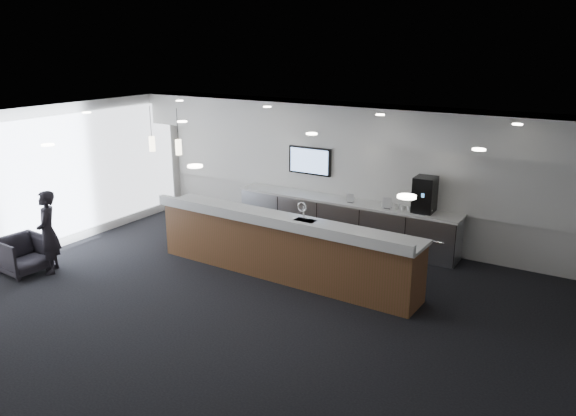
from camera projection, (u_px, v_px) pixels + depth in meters
The scene contains 26 objects.
ground at pixel (246, 305), 9.33m from camera, with size 10.00×10.00×0.00m, color black.
ceiling at pixel (242, 125), 8.47m from camera, with size 10.00×8.00×0.02m, color black.
back_wall at pixel (352, 172), 12.17m from camera, with size 10.00×0.02×3.00m, color silver.
left_wall at pixel (44, 181), 11.40m from camera, with size 0.02×8.00×3.00m, color silver.
soffit_bulkhead at pixel (344, 121), 11.48m from camera, with size 10.00×0.90×0.70m, color silver.
alcove_panel at pixel (352, 167), 12.12m from camera, with size 9.80×0.06×1.40m, color silver.
window_blinds_wall at pixel (46, 181), 11.38m from camera, with size 0.04×7.36×2.55m, color silver.
back_credenza at pixel (343, 221), 12.17m from camera, with size 5.06×0.66×0.95m.
wall_tv at pixel (310, 161), 12.55m from camera, with size 1.05×0.08×0.62m.
pendant_left at pixel (165, 150), 10.54m from camera, with size 0.12×0.12×0.30m, color #FFEFC6.
pendant_right at pixel (138, 147), 10.89m from camera, with size 0.12×0.12×0.30m, color #FFEFC6.
ceiling_can_lights at pixel (242, 127), 8.48m from camera, with size 7.00×5.00×0.02m, color white, non-canonical shape.
service_counter at pixel (283, 247), 10.36m from camera, with size 5.36×1.04×1.49m.
coffee_machine at pixel (425, 194), 11.11m from camera, with size 0.42×0.54×0.71m.
info_sign_left at pixel (350, 198), 11.81m from camera, with size 0.14×0.02×0.20m, color silver.
info_sign_right at pixel (387, 203), 11.38m from camera, with size 0.17×0.02×0.23m, color silver.
armchair at pixel (23, 255), 10.56m from camera, with size 0.76×0.79×0.72m, color black.
lounge_guest at pixel (48, 232), 10.48m from camera, with size 0.58×0.38×1.59m, color black.
cup_0 at pixel (430, 212), 11.02m from camera, with size 0.10×0.10×0.10m, color white.
cup_1 at pixel (423, 211), 11.09m from camera, with size 0.10×0.10×0.10m, color white.
cup_2 at pixel (416, 210), 11.16m from camera, with size 0.10×0.10×0.10m, color white.
cup_3 at pixel (409, 209), 11.23m from camera, with size 0.10×0.10×0.10m, color white.
cup_4 at pixel (403, 208), 11.30m from camera, with size 0.10×0.10×0.10m, color white.
cup_5 at pixel (396, 207), 11.37m from camera, with size 0.10×0.10×0.10m, color white.
cup_6 at pixel (390, 206), 11.44m from camera, with size 0.10×0.10×0.10m, color white.
cup_7 at pixel (383, 205), 11.51m from camera, with size 0.10×0.10×0.10m, color white.
Camera 1 is at (5.01, -6.88, 4.22)m, focal length 35.00 mm.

